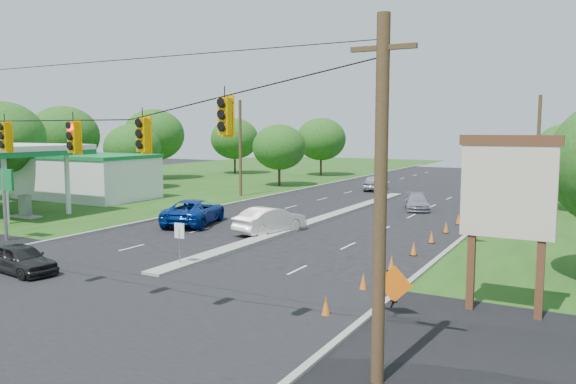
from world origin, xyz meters
The scene contains 41 objects.
ground centered at (0.00, 0.00, 0.00)m, with size 160.00×160.00×0.00m, color black.
grass_left centered at (-30.00, 20.00, 0.00)m, with size 40.00×160.00×0.06m, color #1E4714.
cross_street centered at (0.00, 0.00, 0.00)m, with size 160.00×14.00×0.02m, color black.
curb_left centered at (-10.10, 30.00, 0.00)m, with size 0.25×110.00×0.16m, color gray.
curb_right centered at (10.10, 30.00, 0.00)m, with size 0.25×110.00×0.16m, color gray.
median centered at (0.00, 21.00, 0.00)m, with size 1.00×34.00×0.18m, color gray.
median_sign centered at (0.00, 6.00, 1.46)m, with size 0.55×0.06×2.05m.
signal_span centered at (-0.05, -1.00, 4.97)m, with size 25.60×0.32×9.00m.
utility_pole_far_left centered at (-12.50, 30.00, 4.50)m, with size 0.28×0.28×9.00m, color #422D1C.
utility_pole_far_right centered at (12.50, 35.00, 4.50)m, with size 0.28×0.28×9.00m, color #422D1C.
gas_station centered at (-23.64, 20.24, 2.58)m, with size 18.40×19.70×5.20m.
pylon_sign centered at (14.31, 6.20, 4.00)m, with size 5.90×2.30×6.12m.
cone_0 centered at (8.75, 3.00, 0.35)m, with size 0.32×0.32×0.70m, color orange.
cone_1 centered at (8.75, 6.50, 0.35)m, with size 0.32×0.32×0.70m, color orange.
cone_2 centered at (8.75, 10.00, 0.35)m, with size 0.32×0.32×0.70m, color orange.
cone_3 centered at (8.75, 13.50, 0.35)m, with size 0.32×0.32×0.70m, color orange.
cone_4 centered at (8.75, 17.00, 0.35)m, with size 0.32×0.32×0.70m, color orange.
cone_5 centered at (8.75, 20.50, 0.35)m, with size 0.32×0.32×0.70m, color orange.
cone_6 centered at (8.75, 24.00, 0.35)m, with size 0.32×0.32×0.70m, color orange.
cone_7 centered at (9.35, 27.50, 0.35)m, with size 0.32×0.32×0.70m, color orange.
cone_8 centered at (9.35, 31.00, 0.35)m, with size 0.32×0.32×0.70m, color orange.
cone_9 centered at (9.35, 34.50, 0.35)m, with size 0.32×0.32×0.70m, color orange.
cone_10 centered at (9.35, 38.00, 0.35)m, with size 0.32×0.32×0.70m, color orange.
cone_11 centered at (9.35, 41.50, 0.35)m, with size 0.32×0.32×0.70m, color orange.
work_sign_0 centered at (10.80, 4.00, 1.09)m, with size 1.27×0.58×1.37m.
work_sign_1 centered at (10.80, 18.00, 1.09)m, with size 1.27×0.58×1.37m.
work_sign_2 centered at (10.80, 32.00, 1.09)m, with size 1.27×0.58×1.37m.
tree_1 centered at (-30.00, 18.00, 5.58)m, with size 7.56×7.56×8.82m.
tree_2 centered at (-26.00, 30.00, 4.34)m, with size 5.88×5.88×6.86m.
tree_3 centered at (-32.00, 40.00, 5.58)m, with size 7.56×7.56×8.82m.
tree_4 centered at (-28.00, 52.00, 4.96)m, with size 6.72×6.72×7.84m.
tree_5 centered at (-14.00, 40.00, 4.34)m, with size 5.88×5.88×6.86m.
tree_6 centered at (-16.00, 55.00, 4.96)m, with size 6.72×6.72×7.84m.
tree_12 centered at (14.00, 48.00, 4.34)m, with size 5.88×5.88×6.86m.
tree_14 centered at (-34.00, 28.00, 5.58)m, with size 7.56×7.56×8.82m.
black_sedan centered at (-5.30, 1.72, 0.66)m, with size 1.57×3.89×1.33m, color black.
white_sedan centered at (-0.65, 15.29, 0.80)m, with size 1.70×4.88×1.61m, color white.
blue_pickup centered at (-6.74, 15.66, 0.84)m, with size 2.79×6.06×1.68m, color navy.
silver_car_far centered at (4.42, 29.41, 0.63)m, with size 1.76×4.33×1.26m, color gray.
silver_car_oncoming centered at (-3.27, 41.29, 0.80)m, with size 1.90×4.72×1.61m, color #A1A3B2.
dark_car_receding centered at (7.20, 43.05, 0.63)m, with size 1.33×3.81×1.25m, color black.
Camera 1 is at (16.44, -13.78, 6.32)m, focal length 35.00 mm.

